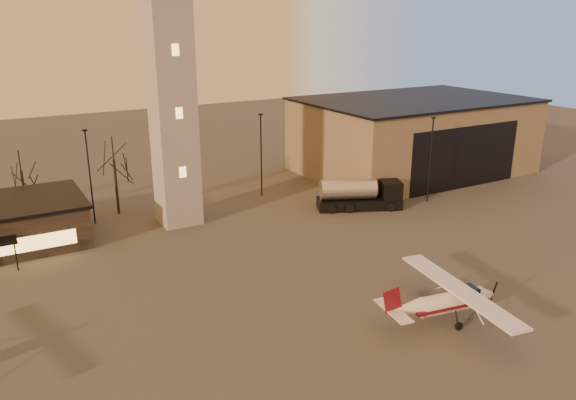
{
  "coord_description": "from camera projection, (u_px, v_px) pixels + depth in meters",
  "views": [
    {
      "loc": [
        -18.02,
        -24.98,
        20.87
      ],
      "look_at": [
        3.72,
        13.0,
        6.65
      ],
      "focal_mm": 35.0,
      "sensor_mm": 36.0,
      "label": 1
    }
  ],
  "objects": [
    {
      "name": "control_tower",
      "position": [
        170.0,
        66.0,
        55.3
      ],
      "size": [
        6.8,
        6.8,
        32.6
      ],
      "color": "#999791",
      "rests_on": "ground"
    },
    {
      "name": "hangar",
      "position": [
        413.0,
        135.0,
        79.04
      ],
      "size": [
        30.6,
        20.6,
        10.3
      ],
      "color": "#837056",
      "rests_on": "ground"
    },
    {
      "name": "ground",
      "position": [
        339.0,
        363.0,
        35.58
      ],
      "size": [
        220.0,
        220.0,
        0.0
      ],
      "primitive_type": "plane",
      "color": "#494644",
      "rests_on": "ground"
    },
    {
      "name": "light_poles",
      "position": [
        178.0,
        170.0,
        59.74
      ],
      "size": [
        58.5,
        12.25,
        10.14
      ],
      "color": "black",
      "rests_on": "ground"
    },
    {
      "name": "fuel_truck",
      "position": [
        359.0,
        197.0,
        64.13
      ],
      "size": [
        9.85,
        6.34,
        3.55
      ],
      "rotation": [
        0.0,
        0.0,
        -0.42
      ],
      "color": "black",
      "rests_on": "ground"
    },
    {
      "name": "tree_row",
      "position": [
        24.0,
        166.0,
        59.6
      ],
      "size": [
        37.2,
        9.2,
        8.8
      ],
      "color": "black",
      "rests_on": "ground"
    },
    {
      "name": "cessna_front",
      "position": [
        453.0,
        304.0,
        40.49
      ],
      "size": [
        9.99,
        12.58,
        3.45
      ],
      "rotation": [
        0.0,
        0.0,
        -0.15
      ],
      "color": "silver",
      "rests_on": "ground"
    }
  ]
}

